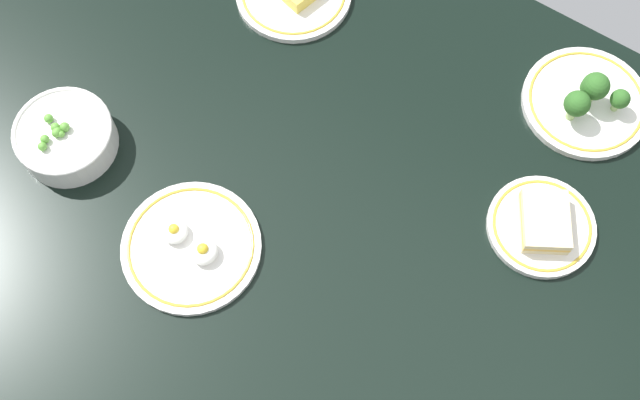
% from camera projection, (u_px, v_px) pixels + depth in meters
% --- Properties ---
extents(dining_table, '(1.49, 1.09, 0.04)m').
position_uv_depth(dining_table, '(320.00, 210.00, 1.30)').
color(dining_table, black).
rests_on(dining_table, ground).
extents(bowl_peas, '(0.16, 0.16, 0.07)m').
position_uv_depth(bowl_peas, '(66.00, 137.00, 1.30)').
color(bowl_peas, white).
rests_on(bowl_peas, dining_table).
extents(plate_broccoli, '(0.21, 0.21, 0.08)m').
position_uv_depth(plate_broccoli, '(587.00, 100.00, 1.34)').
color(plate_broccoli, white).
rests_on(plate_broccoli, dining_table).
extents(plate_sandwich, '(0.17, 0.17, 0.04)m').
position_uv_depth(plate_sandwich, '(542.00, 225.00, 1.26)').
color(plate_sandwich, white).
rests_on(plate_sandwich, dining_table).
extents(plate_eggs, '(0.22, 0.22, 0.04)m').
position_uv_depth(plate_eggs, '(191.00, 246.00, 1.25)').
color(plate_eggs, white).
rests_on(plate_eggs, dining_table).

